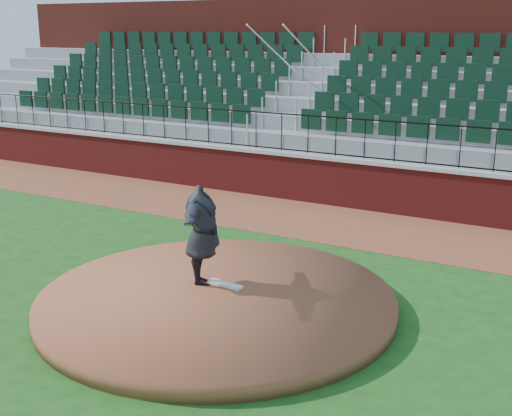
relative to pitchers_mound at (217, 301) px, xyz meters
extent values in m
plane|color=#194D16|center=(-0.23, 0.20, -0.12)|extent=(90.00, 90.00, 0.00)
cube|color=brown|center=(-0.23, 5.60, -0.12)|extent=(34.00, 3.20, 0.01)
cube|color=maroon|center=(-0.23, 7.20, 0.47)|extent=(34.00, 0.35, 1.20)
cube|color=#B7B7B7|center=(-0.23, 7.20, 1.12)|extent=(34.00, 0.45, 0.10)
cube|color=maroon|center=(-0.23, 12.72, 2.62)|extent=(34.00, 0.50, 5.50)
cylinder|color=brown|center=(0.00, 0.00, 0.00)|extent=(5.91, 5.91, 0.25)
cube|color=white|center=(-0.08, 0.40, 0.15)|extent=(0.68, 0.23, 0.04)
imported|color=black|center=(-0.47, 0.30, 1.00)|extent=(1.53, 2.17, 1.75)
camera|label=1|loc=(5.68, -8.57, 4.38)|focal=46.72mm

